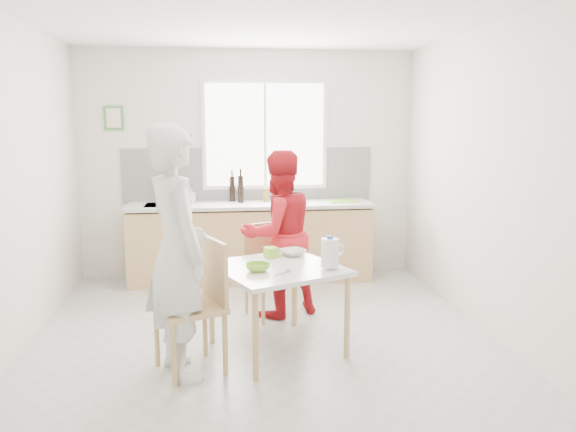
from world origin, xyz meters
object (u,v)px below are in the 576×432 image
Objects in this scene: dining_table at (277,275)px; wine_bottle_a at (241,189)px; person_red at (278,234)px; wine_bottle_b at (232,189)px; chair_left at (199,299)px; bowl_green at (258,267)px; chair_far at (267,265)px; person_white at (177,252)px; bowl_white at (293,252)px; milk_jug at (330,252)px.

wine_bottle_a is (-0.20, 2.18, 0.44)m from dining_table.
person_red is 5.32× the size of wine_bottle_b.
chair_left is 2.64m from wine_bottle_b.
dining_table is 6.38× the size of bowl_green.
wine_bottle_a is at bearing -51.38° from wine_bottle_b.
chair_far is 4.65× the size of bowl_green.
chair_left is at bearing -99.64° from wine_bottle_a.
dining_table is 0.23m from bowl_green.
chair_far is 0.56× the size of person_red.
dining_table is at bearing -90.00° from person_white.
chair_left is at bearing -142.09° from bowl_white.
chair_far is at bearing -55.30° from person_white.
bowl_green is 2.45m from wine_bottle_b.
dining_table is 0.68m from chair_left.
milk_jug reaches higher than dining_table.
chair_far is at bearing 81.14° from bowl_green.
chair_far is 3.57× the size of milk_jug.
person_red is (0.86, 1.21, -0.13)m from person_white.
chair_far is at bearing 88.62° from milk_jug.
wine_bottle_b is at bearing 103.71° from bowl_white.
milk_jug is at bearing -91.38° from chair_far.
person_red is 6.43× the size of milk_jug.
chair_left is 1.38m from person_red.
bowl_white is at bearing -95.04° from chair_far.
bowl_white is (0.94, 0.68, -0.19)m from person_white.
dining_table is 0.88m from person_white.
milk_jug is at bearing -75.12° from wine_bottle_a.
chair_far is 1.06m from bowl_green.
dining_table is 1.37× the size of chair_far.
wine_bottle_b is (-0.40, 1.42, 0.27)m from person_red.
bowl_white is at bearing -76.29° from wine_bottle_b.
chair_left is 4.01× the size of milk_jug.
wine_bottle_b reaches higher than bowl_green.
bowl_white is at bearing -77.53° from person_white.
wine_bottle_b reaches higher than chair_far.
chair_left is 1.31m from chair_far.
bowl_white is (0.18, -0.54, 0.25)m from chair_far.
dining_table is 0.89m from person_red.
dining_table is 0.76× the size of person_red.
milk_jug reaches higher than chair_far.
bowl_green reaches higher than bowl_white.
chair_left is at bearing -97.09° from wine_bottle_b.
person_red is at bearing -59.17° from person_white.
bowl_green is at bearing 83.99° from chair_left.
person_white is 2.67m from wine_bottle_b.
milk_jug is (0.57, -0.00, 0.10)m from bowl_green.
milk_jug is at bearing -103.71° from person_white.
person_white is 1.19m from milk_jug.
chair_left is at bearing -156.47° from dining_table.
dining_table is at bearing -113.19° from chair_far.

